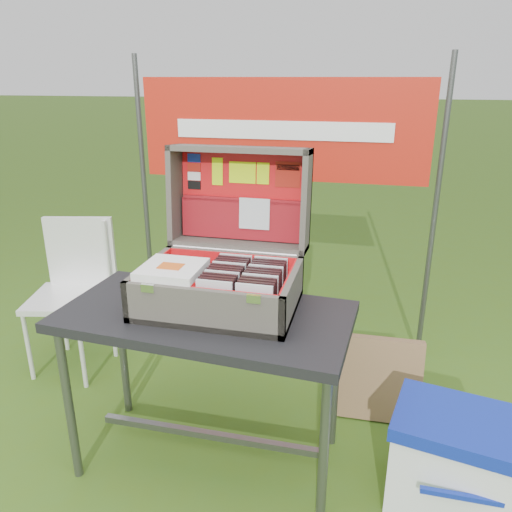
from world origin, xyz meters
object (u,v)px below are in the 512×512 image
(table, at_px, (208,389))
(chair, at_px, (67,300))
(suitcase, at_px, (222,232))
(cooler, at_px, (454,462))
(cardboard_box, at_px, (380,379))

(table, distance_m, chair, 1.11)
(suitcase, xyz_separation_m, cooler, (0.94, -0.14, -0.80))
(cardboard_box, bearing_deg, chair, 177.59)
(chair, bearing_deg, table, -40.42)
(cooler, relative_size, chair, 0.54)
(cooler, xyz_separation_m, cardboard_box, (-0.27, 0.50, 0.00))
(table, height_order, cardboard_box, table)
(chair, height_order, cardboard_box, chair)
(cardboard_box, bearing_deg, cooler, -62.24)
(cooler, height_order, cardboard_box, cardboard_box)
(cooler, bearing_deg, suitcase, -176.72)
(chair, bearing_deg, cardboard_box, -14.18)
(suitcase, xyz_separation_m, cardboard_box, (0.67, 0.36, -0.80))
(cardboard_box, bearing_deg, suitcase, -152.79)
(table, height_order, suitcase, suitcase)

